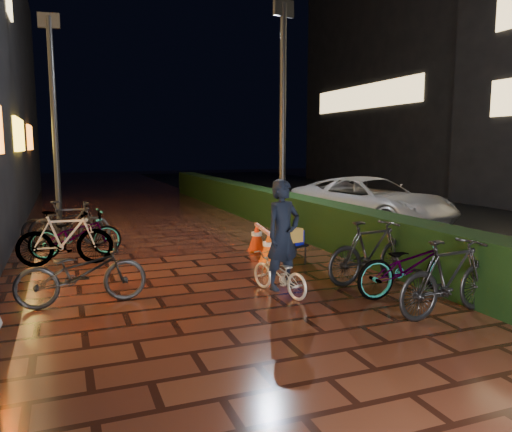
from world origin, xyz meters
name	(u,v)px	position (x,y,z in m)	size (l,w,h in m)	color
ground	(251,311)	(0.00, 0.00, 0.00)	(80.00, 80.00, 0.00)	#381911
asphalt_road	(475,224)	(9.00, 5.00, 0.00)	(11.00, 60.00, 0.01)	black
hedge	(260,204)	(3.30, 8.00, 0.50)	(0.70, 20.00, 1.00)	black
van	(370,202)	(5.85, 5.80, 0.71)	(2.33, 5.05, 1.40)	#A9A9AE
lamp_post_hedge	(283,114)	(2.31, 4.10, 3.01)	(0.52, 0.20, 5.47)	black
lamp_post_sf	(54,115)	(-2.52, 7.85, 3.10)	(0.54, 0.17, 5.63)	black
cyclist	(281,253)	(0.70, 0.53, 0.67)	(0.77, 1.33, 1.80)	silver
traffic_barrier	(262,242)	(1.45, 3.16, 0.31)	(0.58, 1.53, 0.62)	#EB530C
cart_assembly	(292,240)	(1.71, 2.29, 0.50)	(0.64, 0.69, 0.97)	black
parked_bikes_storefront	(70,236)	(-2.30, 4.23, 0.50)	(2.12, 5.70, 1.07)	black
parked_bikes_hedge	(407,264)	(2.46, -0.25, 0.52)	(1.97, 2.50, 1.07)	black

